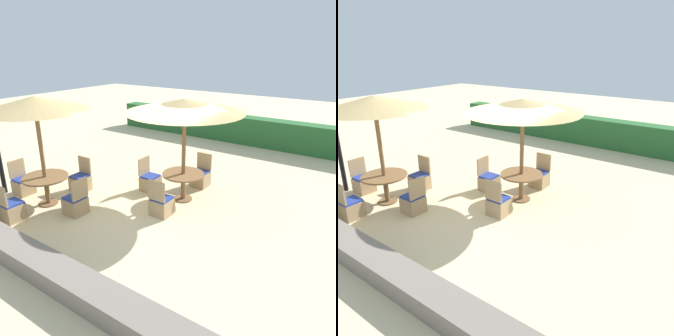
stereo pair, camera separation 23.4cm
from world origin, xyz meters
TOP-DOWN VIEW (x-y plane):
  - ground_plane at (0.00, 0.00)m, footprint 40.00×40.00m
  - hedge_row at (0.00, 6.79)m, footprint 13.00×0.70m
  - stone_border at (0.00, -3.10)m, footprint 10.00×0.56m
  - parasol_center at (0.29, 0.88)m, footprint 2.89×2.89m
  - round_table_center at (0.29, 0.88)m, footprint 1.09×1.09m
  - patio_chair_center_north at (0.23, 1.92)m, footprint 0.46×0.46m
  - patio_chair_center_south at (0.31, -0.13)m, footprint 0.46×0.46m
  - patio_chair_center_west at (-0.77, 0.83)m, footprint 0.46×0.46m
  - parasol_front_left at (-2.42, -1.29)m, footprint 2.50×2.50m
  - round_table_front_left at (-2.42, -1.29)m, footprint 1.13×1.13m
  - patio_chair_front_left_north at (-2.36, -0.24)m, footprint 0.46×0.46m
  - patio_chair_front_left_west at (-3.48, -1.28)m, footprint 0.46×0.46m
  - patio_chair_front_left_east at (-1.41, -1.24)m, footprint 0.46×0.46m
  - patio_chair_front_left_south at (-2.39, -2.28)m, footprint 0.46×0.46m

SIDE VIEW (x-z plane):
  - ground_plane at x=0.00m, z-range 0.00..0.00m
  - stone_border at x=0.00m, z-range 0.00..0.38m
  - patio_chair_center_north at x=0.23m, z-range -0.20..0.73m
  - patio_chair_center_south at x=0.31m, z-range -0.20..0.73m
  - patio_chair_center_west at x=-0.77m, z-range -0.20..0.73m
  - patio_chair_front_left_north at x=-2.36m, z-range -0.20..0.73m
  - patio_chair_front_left_west at x=-3.48m, z-range -0.20..0.73m
  - patio_chair_front_left_east at x=-1.41m, z-range -0.20..0.73m
  - patio_chair_front_left_south at x=-2.39m, z-range -0.20..0.73m
  - hedge_row at x=0.00m, z-range 0.00..1.09m
  - round_table_center at x=0.29m, z-range 0.21..0.94m
  - round_table_front_left at x=-2.42m, z-range 0.22..0.97m
  - parasol_center at x=0.29m, z-range 1.14..3.77m
  - parasol_front_left at x=-2.42m, z-range 1.19..3.91m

